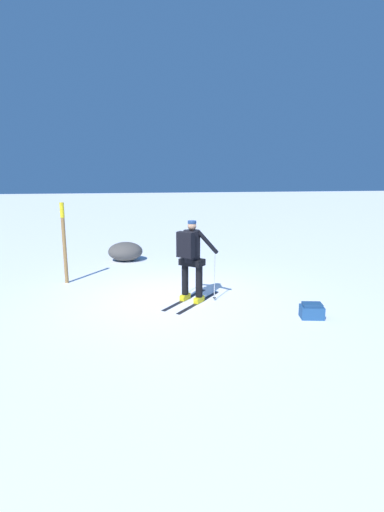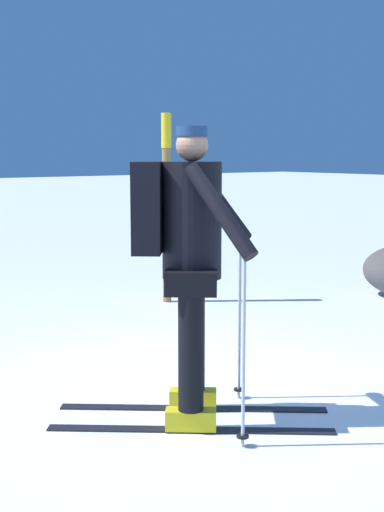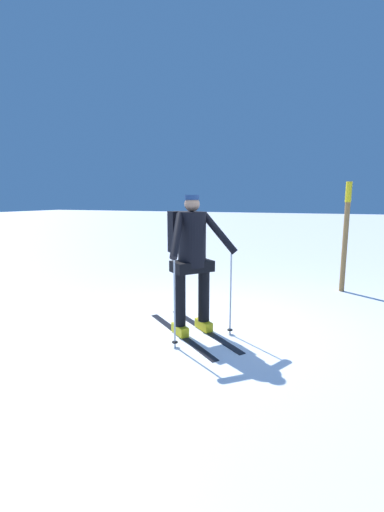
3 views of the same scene
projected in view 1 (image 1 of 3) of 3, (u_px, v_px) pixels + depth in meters
ground_plane at (170, 298)px, 9.05m from camera, size 80.00×80.00×0.00m
skier at (191, 255)px, 8.58m from camera, size 1.43×1.61×1.79m
dropped_backpack at (312, 311)px, 7.80m from camera, size 0.49×0.38×0.31m
trail_marker at (64, 237)px, 9.99m from camera, size 0.11×0.11×2.05m
rock_boulder at (125, 251)px, 12.65m from camera, size 1.08×0.92×0.60m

